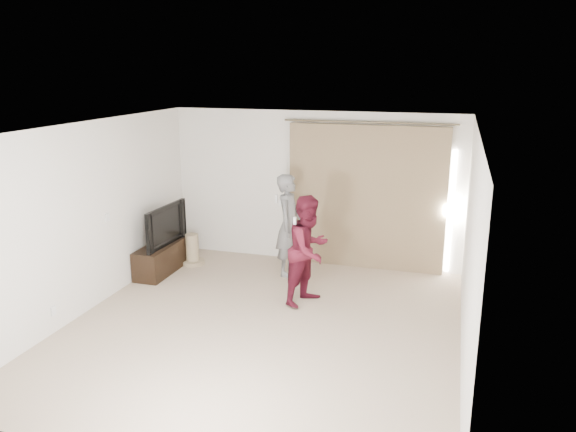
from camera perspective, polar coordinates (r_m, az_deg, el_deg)
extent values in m
plane|color=tan|center=(7.50, -2.69, -11.22)|extent=(5.50, 5.50, 0.00)
cube|color=white|center=(9.57, 2.67, 2.86)|extent=(5.00, 0.04, 2.60)
cube|color=white|center=(8.18, -19.58, -0.12)|extent=(0.04, 5.50, 2.60)
cube|color=white|center=(8.50, -17.87, -0.10)|extent=(0.02, 0.08, 0.12)
cube|color=white|center=(7.82, -22.73, -8.88)|extent=(0.02, 0.08, 0.12)
cube|color=silver|center=(6.76, -2.96, 8.96)|extent=(5.00, 5.50, 0.01)
cube|color=#8B7255|center=(9.36, 7.91, 1.82)|extent=(2.60, 0.10, 2.40)
cylinder|color=brown|center=(9.16, 8.19, 9.40)|extent=(2.80, 0.03, 0.03)
cube|color=white|center=(9.33, 16.19, 0.38)|extent=(0.08, 0.04, 2.00)
cube|color=black|center=(9.55, -12.64, -4.15)|extent=(0.43, 1.23, 0.47)
imported|color=black|center=(9.38, -12.83, -0.87)|extent=(0.20, 1.15, 0.66)
cylinder|color=tan|center=(9.87, -9.64, -4.62)|extent=(0.40, 0.40, 0.07)
cylinder|color=tan|center=(9.78, -9.70, -3.15)|extent=(0.22, 0.22, 0.46)
imported|color=slate|center=(9.04, 0.11, -0.91)|extent=(0.41, 0.62, 1.66)
cube|color=white|center=(8.89, -1.18, 1.76)|extent=(0.04, 0.04, 0.14)
cube|color=white|center=(9.12, -0.75, 1.39)|extent=(0.05, 0.05, 0.09)
imported|color=#501120|center=(7.96, 2.15, -3.47)|extent=(0.85, 0.94, 1.58)
cube|color=white|center=(7.78, 0.71, -0.62)|extent=(0.04, 0.04, 0.14)
cube|color=white|center=(8.02, 1.14, -0.95)|extent=(0.05, 0.05, 0.09)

